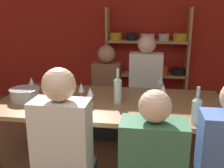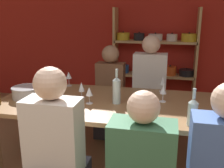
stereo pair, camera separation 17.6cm
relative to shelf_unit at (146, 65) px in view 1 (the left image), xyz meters
name	(u,v)px [view 1 (the left image)]	position (x,y,z in m)	size (l,w,h in m)	color
wall_back_red	(128,26)	(-0.33, 0.20, 0.62)	(8.80, 0.06, 2.70)	red
shelf_unit	(146,65)	(0.00, 0.00, 0.00)	(1.34, 0.30, 1.65)	tan
dining_table	(110,109)	(-0.30, -1.90, -0.08)	(2.20, 1.05, 0.73)	olive
mixing_bowl	(25,94)	(-1.16, -1.97, 0.06)	(0.30, 0.30, 0.12)	#B7BABC
wine_bottle_green	(197,109)	(0.45, -2.31, 0.12)	(0.08, 0.08, 0.30)	#B2C6C1
wine_bottle_dark	(118,90)	(-0.23, -1.94, 0.14)	(0.08, 0.08, 0.34)	#B2C6C1
wine_glass_empty_a	(81,88)	(-0.60, -1.86, 0.12)	(0.06, 0.06, 0.17)	white
wine_glass_red_a	(90,93)	(-0.48, -2.00, 0.11)	(0.07, 0.07, 0.16)	white
wine_glass_white_a	(161,80)	(0.19, -1.45, 0.12)	(0.07, 0.07, 0.18)	white
wine_glass_empty_b	(163,89)	(0.21, -1.80, 0.12)	(0.07, 0.07, 0.17)	white
wine_glass_empty_c	(31,81)	(-1.23, -1.65, 0.10)	(0.07, 0.07, 0.15)	white
wine_glass_white_b	(66,76)	(-0.90, -1.46, 0.12)	(0.07, 0.07, 0.17)	white
cell_phone	(53,89)	(-1.01, -1.59, 0.01)	(0.14, 0.16, 0.01)	#1E2338
person_far_a	(107,102)	(-0.47, -1.12, -0.28)	(0.35, 0.44, 1.19)	#2D2D38
person_far_b	(145,99)	(0.02, -1.05, -0.25)	(0.41, 0.51, 1.31)	#2D2D38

